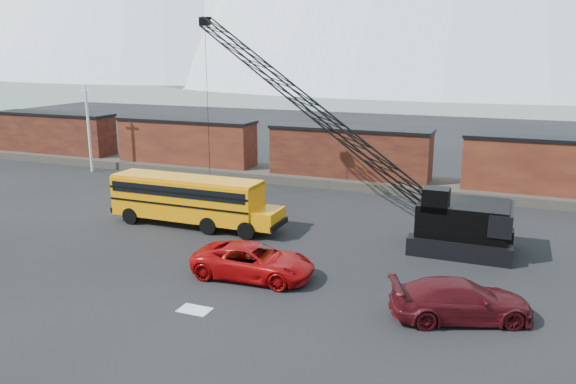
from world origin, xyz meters
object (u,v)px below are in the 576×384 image
at_px(maroon_suv, 461,300).
at_px(crawler_crane, 309,106).
at_px(red_pickup, 254,261).
at_px(school_bus, 191,199).

bearing_deg(maroon_suv, crawler_crane, 21.79).
distance_m(red_pickup, crawler_crane, 12.49).
distance_m(maroon_suv, crawler_crane, 17.10).
bearing_deg(school_bus, red_pickup, -40.50).
relative_size(school_bus, crawler_crane, 0.53).
xyz_separation_m(red_pickup, maroon_suv, (9.97, -0.86, 0.01)).
height_order(red_pickup, crawler_crane, crawler_crane).
xyz_separation_m(school_bus, crawler_crane, (6.46, 4.19, 5.78)).
height_order(red_pickup, maroon_suv, maroon_suv).
xyz_separation_m(school_bus, maroon_suv, (17.35, -7.16, -0.94)).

